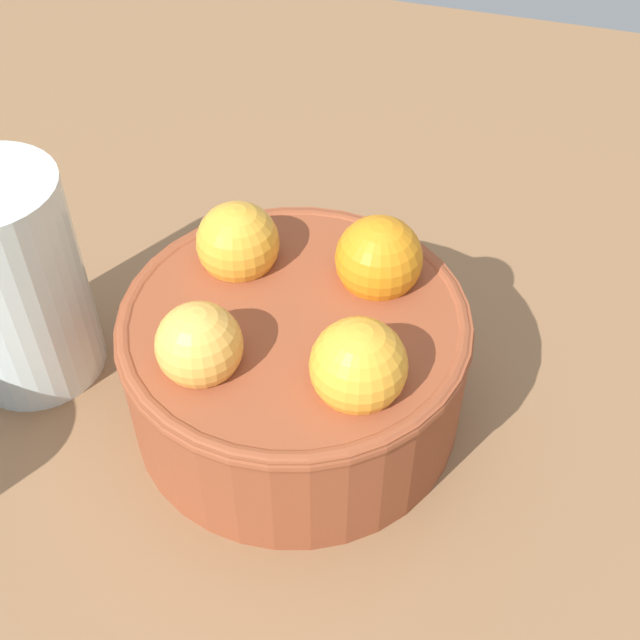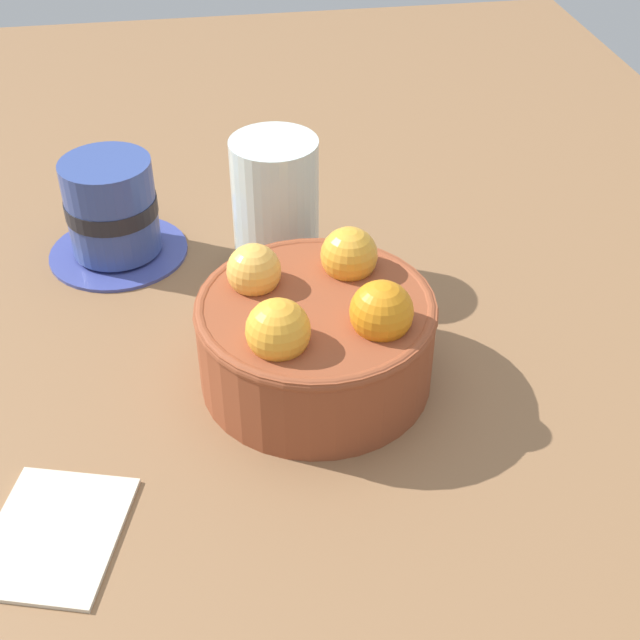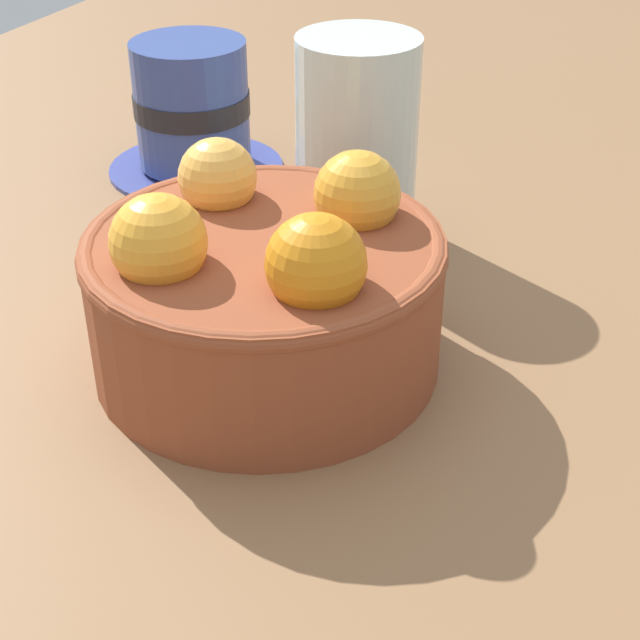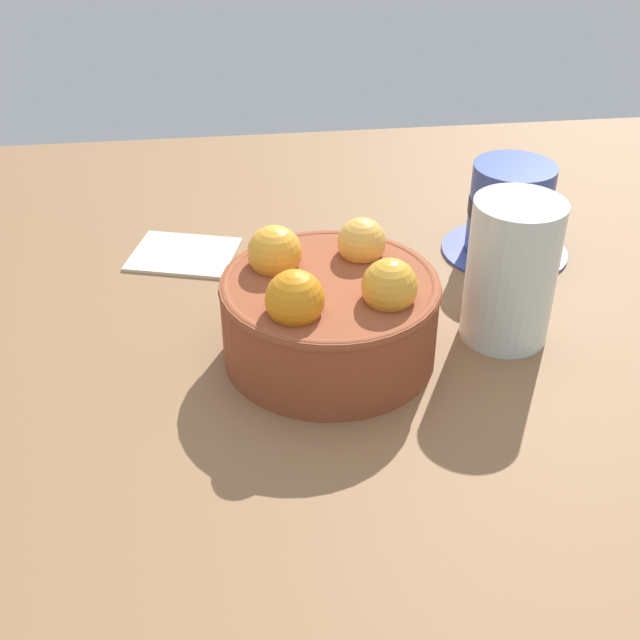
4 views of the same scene
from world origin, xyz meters
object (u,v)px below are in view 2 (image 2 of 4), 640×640
at_px(coffee_cup, 112,212).
at_px(water_glass, 276,208).
at_px(terracotta_bowl, 316,332).
at_px(folded_napkin, 54,533).

distance_m(coffee_cup, water_glass, 0.14).
distance_m(terracotta_bowl, water_glass, 0.15).
relative_size(coffee_cup, folded_napkin, 1.24).
bearing_deg(coffee_cup, folded_napkin, -5.75).
relative_size(terracotta_bowl, folded_napkin, 1.74).
height_order(terracotta_bowl, coffee_cup, terracotta_bowl).
bearing_deg(terracotta_bowl, folded_napkin, -56.67).
xyz_separation_m(terracotta_bowl, folded_napkin, (0.12, -0.18, -0.04)).
bearing_deg(coffee_cup, terracotta_bowl, 37.56).
height_order(coffee_cup, folded_napkin, coffee_cup).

